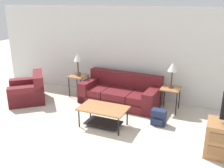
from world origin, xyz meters
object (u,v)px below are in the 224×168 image
couch (121,93)px  armchair (29,91)px  side_table_left (78,78)px  backpack (159,117)px  coffee_table (103,112)px  table_lamp_left (78,58)px  table_lamp_right (173,68)px  side_table_right (171,90)px

couch → armchair: size_ratio=1.58×
side_table_left → backpack: bearing=-18.3°
coffee_table → table_lamp_left: bearing=136.1°
couch → side_table_left: 1.40m
couch → coffee_table: couch is taller
couch → table_lamp_left: 1.62m
table_lamp_left → couch: bearing=-1.6°
table_lamp_left → table_lamp_right: bearing=0.0°
armchair → backpack: armchair is taller
armchair → backpack: size_ratio=3.78×
armchair → side_table_right: (3.84, 0.93, 0.28)m
armchair → side_table_left: size_ratio=2.20×
couch → side_table_right: size_ratio=3.48×
table_lamp_left → backpack: (2.66, -0.88, -0.98)m
side_table_left → side_table_right: same height
couch → side_table_left: size_ratio=3.48×
armchair → table_lamp_left: 1.69m
side_table_left → table_lamp_right: (2.74, -0.00, 0.59)m
table_lamp_left → backpack: bearing=-18.3°
couch → coffee_table: bearing=-84.4°
couch → armchair: couch is taller
backpack → armchair: bearing=-179.2°
armchair → table_lamp_left: bearing=40.0°
couch → coffee_table: size_ratio=2.03×
couch → table_lamp_left: size_ratio=3.36×
couch → backpack: bearing=-33.1°
couch → table_lamp_left: table_lamp_left is taller
armchair → side_table_left: bearing=40.0°
side_table_right → backpack: side_table_right is taller
armchair → side_table_right: bearing=13.6°
armchair → backpack: bearing=0.8°
coffee_table → backpack: 1.29m
armchair → table_lamp_right: 4.05m
armchair → table_lamp_right: (3.84, 0.93, 0.88)m
coffee_table → backpack: size_ratio=2.93×
side_table_left → side_table_right: (2.74, 0.00, 0.00)m
side_table_right → table_lamp_left: bearing=-180.0°
couch → backpack: 1.54m
couch → side_table_left: (-1.37, 0.04, 0.27)m
table_lamp_right → table_lamp_left: bearing=180.0°
backpack → coffee_table: bearing=-153.4°
backpack → side_table_left: bearing=161.7°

